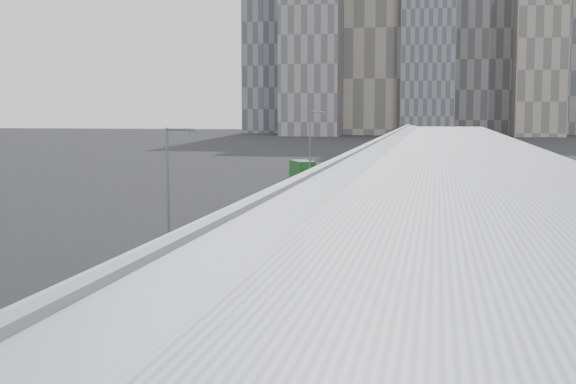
% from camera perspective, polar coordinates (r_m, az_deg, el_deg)
% --- Properties ---
extents(sidewalk, '(10.00, 170.00, 0.12)m').
position_cam_1_polar(sidewalk, '(56.81, 7.67, -3.76)').
color(sidewalk, gray).
rests_on(sidewalk, ground).
extents(lane_line, '(0.12, 160.00, 0.02)m').
position_cam_1_polar(lane_line, '(58.26, -2.71, -3.53)').
color(lane_line, gold).
rests_on(lane_line, ground).
extents(depot, '(12.45, 160.40, 7.20)m').
position_cam_1_polar(depot, '(56.29, 11.78, -0.37)').
color(depot, gray).
rests_on(depot, ground).
extents(skyline, '(145.00, 64.00, 120.00)m').
position_cam_1_polar(skyline, '(328.07, 8.10, 13.00)').
color(skyline, slate).
rests_on(skyline, ground).
extents(bus_1, '(3.68, 12.99, 3.75)m').
position_cam_1_polar(bus_1, '(25.12, -13.10, -12.62)').
color(bus_1, black).
rests_on(bus_1, ground).
extents(bus_2, '(3.94, 13.68, 3.94)m').
position_cam_1_polar(bus_2, '(36.39, -5.78, -6.58)').
color(bus_2, silver).
rests_on(bus_2, ground).
extents(bus_3, '(3.53, 13.07, 3.77)m').
position_cam_1_polar(bus_3, '(51.14, 0.33, -3.03)').
color(bus_3, gray).
rests_on(bus_3, ground).
extents(bus_4, '(2.77, 12.32, 3.59)m').
position_cam_1_polar(bus_4, '(63.77, 1.85, -1.35)').
color(bus_4, '#AFB3BA').
rests_on(bus_4, ground).
extents(bus_5, '(4.06, 14.20, 4.09)m').
position_cam_1_polar(bus_5, '(76.10, 3.35, -0.03)').
color(bus_5, black).
rests_on(bus_5, ground).
extents(bus_6, '(3.62, 12.28, 3.54)m').
position_cam_1_polar(bus_6, '(90.31, 4.66, 0.73)').
color(bus_6, white).
rests_on(bus_6, ground).
extents(bus_7, '(3.55, 12.38, 3.57)m').
position_cam_1_polar(bus_7, '(104.71, 5.60, 1.43)').
color(bus_7, slate).
rests_on(bus_7, ground).
extents(tree_1, '(2.00, 2.00, 4.70)m').
position_cam_1_polar(tree_1, '(37.34, 1.32, -3.10)').
color(tree_1, black).
rests_on(tree_1, ground).
extents(tree_2, '(1.89, 1.89, 3.84)m').
position_cam_1_polar(tree_2, '(58.52, 4.73, -0.66)').
color(tree_2, black).
rests_on(tree_2, ground).
extents(tree_3, '(1.77, 1.77, 4.32)m').
position_cam_1_polar(tree_3, '(78.31, 6.26, 1.34)').
color(tree_3, black).
rests_on(tree_3, ground).
extents(tree_4, '(2.40, 2.40, 4.77)m').
position_cam_1_polar(tree_4, '(107.06, 7.25, 2.60)').
color(tree_4, black).
rests_on(tree_4, ground).
extents(street_lamp_near, '(2.04, 0.22, 8.40)m').
position_cam_1_polar(street_lamp_near, '(50.15, -8.34, 0.52)').
color(street_lamp_near, '#59595E').
rests_on(street_lamp_near, ground).
extents(street_lamp_far, '(2.04, 0.22, 9.40)m').
position_cam_1_polar(street_lamp_far, '(101.00, 1.68, 3.51)').
color(street_lamp_far, '#59595E').
rests_on(street_lamp_far, ground).
extents(shipping_container, '(4.41, 5.98, 2.61)m').
position_cam_1_polar(shipping_container, '(110.19, 1.02, 1.57)').
color(shipping_container, '#16491B').
rests_on(shipping_container, ground).
extents(suv, '(4.60, 6.77, 1.72)m').
position_cam_1_polar(suv, '(131.70, 3.71, 2.06)').
color(suv, black).
rests_on(suv, ground).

